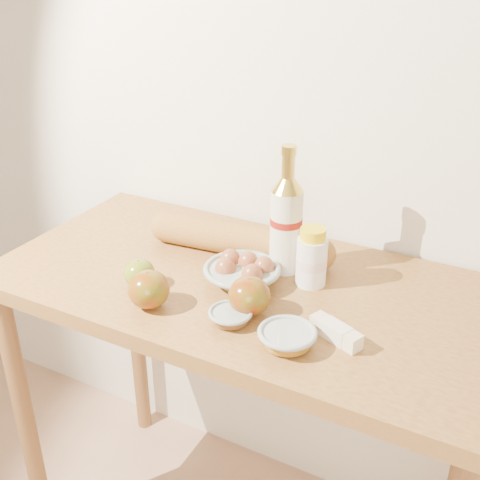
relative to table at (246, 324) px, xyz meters
name	(u,v)px	position (x,y,z in m)	size (l,w,h in m)	color
back_wall	(308,81)	(0.00, 0.33, 0.52)	(3.50, 0.02, 2.60)	silver
table	(246,324)	(0.00, 0.00, 0.00)	(1.20, 0.60, 0.90)	#A57135
bourbon_bottle	(286,222)	(0.06, 0.09, 0.25)	(0.08, 0.08, 0.31)	beige
cream_bottle	(312,258)	(0.14, 0.06, 0.19)	(0.08, 0.08, 0.14)	white
egg_bowl	(243,272)	(-0.01, -0.01, 0.15)	(0.19, 0.19, 0.06)	#929F99
baguette	(239,240)	(-0.08, 0.11, 0.16)	(0.50, 0.13, 0.08)	#B17A36
apple_yellowgreen	(139,273)	(-0.20, -0.13, 0.16)	(0.08, 0.08, 0.07)	olive
apple_redgreen_front	(149,289)	(-0.14, -0.19, 0.17)	(0.11, 0.11, 0.08)	#991108
apple_redgreen_right	(249,296)	(0.07, -0.11, 0.17)	(0.10, 0.10, 0.08)	#970808
sugar_bowl	(230,316)	(0.05, -0.16, 0.14)	(0.12, 0.12, 0.03)	gray
syrup_bowl	(287,337)	(0.18, -0.18, 0.14)	(0.14, 0.14, 0.03)	#98A6A1
butter_stick	(336,332)	(0.26, -0.12, 0.14)	(0.12, 0.08, 0.03)	beige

